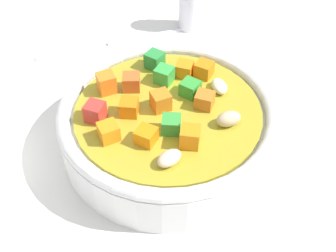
% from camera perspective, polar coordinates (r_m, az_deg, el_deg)
% --- Properties ---
extents(ground_plane, '(1.40, 1.40, 0.02)m').
position_cam_1_polar(ground_plane, '(0.42, 0.00, -3.34)').
color(ground_plane, silver).
extents(soup_bowl_main, '(0.20, 0.20, 0.06)m').
position_cam_1_polar(soup_bowl_main, '(0.39, -0.02, 0.33)').
color(soup_bowl_main, white).
rests_on(soup_bowl_main, ground_plane).
extents(spoon, '(0.17, 0.17, 0.01)m').
position_cam_1_polar(spoon, '(0.54, -8.03, 11.13)').
color(spoon, silver).
rests_on(spoon, ground_plane).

